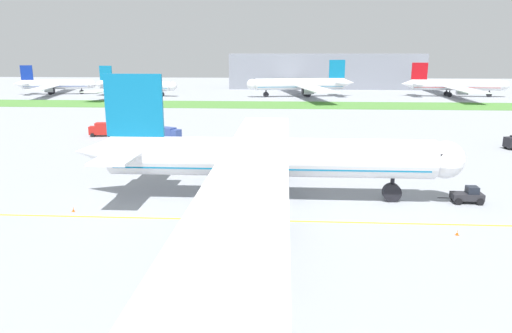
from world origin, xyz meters
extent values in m
plane|color=#9399A0|center=(0.00, 0.00, 0.00)|extent=(600.00, 600.00, 0.00)
cube|color=yellow|center=(0.00, -3.15, 0.00)|extent=(280.00, 0.36, 0.01)
cube|color=#4C8438|center=(0.00, 119.20, 0.05)|extent=(320.00, 24.00, 0.10)
cylinder|color=white|center=(-0.03, 5.31, 5.75)|extent=(42.44, 5.27, 5.11)
cube|color=#0C6B9E|center=(-0.03, 5.31, 4.85)|extent=(40.74, 4.86, 0.61)
sphere|color=white|center=(22.58, 5.22, 5.75)|extent=(4.85, 4.85, 4.85)
cone|color=white|center=(-23.54, 5.40, 6.13)|extent=(5.64, 4.36, 4.34)
cube|color=#0C6B9E|center=(-17.85, 5.38, 12.39)|extent=(7.64, 0.54, 8.18)
cube|color=white|center=(-18.67, 10.49, 6.52)|extent=(4.70, 8.19, 0.36)
cube|color=white|center=(-18.71, 0.27, 6.52)|extent=(4.70, 8.19, 0.36)
cube|color=white|center=(-2.07, 26.96, 5.11)|extent=(9.48, 38.21, 0.41)
cube|color=white|center=(-2.23, -16.33, 5.11)|extent=(9.48, 38.21, 0.41)
cylinder|color=#B7BABF|center=(-0.83, 18.36, 3.56)|extent=(4.87, 2.83, 2.81)
cylinder|color=black|center=(1.60, 18.36, 3.56)|extent=(0.43, 2.95, 2.95)
cylinder|color=#B7BABF|center=(-0.93, -7.74, 3.56)|extent=(4.87, 2.83, 2.81)
cylinder|color=black|center=(1.50, -7.75, 3.56)|extent=(0.43, 2.95, 2.95)
cylinder|color=black|center=(16.09, 5.25, 2.20)|extent=(0.53, 0.53, 1.98)
cylinder|color=black|center=(16.09, 5.25, 1.21)|extent=(2.43, 1.10, 2.43)
cylinder|color=black|center=(-3.41, 8.00, 2.20)|extent=(0.53, 0.53, 1.98)
cylinder|color=black|center=(-3.41, 8.00, 1.21)|extent=(2.43, 1.10, 2.43)
cylinder|color=black|center=(-3.43, 2.64, 2.20)|extent=(0.53, 0.53, 1.98)
cylinder|color=black|center=(-3.43, 2.64, 1.21)|extent=(2.43, 1.10, 2.43)
cube|color=black|center=(21.82, 5.22, 6.39)|extent=(1.80, 3.84, 0.92)
sphere|color=black|center=(-16.14, 7.87, 6.21)|extent=(0.36, 0.36, 0.36)
sphere|color=black|center=(-12.92, 7.86, 6.21)|extent=(0.36, 0.36, 0.36)
sphere|color=black|center=(-9.69, 7.85, 6.21)|extent=(0.36, 0.36, 0.36)
sphere|color=black|center=(-6.47, 7.84, 6.21)|extent=(0.36, 0.36, 0.36)
sphere|color=black|center=(-3.25, 7.82, 6.21)|extent=(0.36, 0.36, 0.36)
sphere|color=black|center=(-0.02, 7.81, 6.21)|extent=(0.36, 0.36, 0.36)
sphere|color=black|center=(3.20, 7.80, 6.21)|extent=(0.36, 0.36, 0.36)
sphere|color=black|center=(6.43, 7.79, 6.21)|extent=(0.36, 0.36, 0.36)
sphere|color=black|center=(9.65, 7.78, 6.21)|extent=(0.36, 0.36, 0.36)
sphere|color=black|center=(12.87, 7.76, 6.21)|extent=(0.36, 0.36, 0.36)
sphere|color=black|center=(16.10, 7.75, 6.21)|extent=(0.36, 0.36, 0.36)
cube|color=#26262B|center=(25.78, 5.21, 0.88)|extent=(3.93, 1.95, 0.86)
cube|color=black|center=(26.37, 5.21, 1.76)|extent=(1.42, 1.48, 0.90)
cylinder|color=black|center=(22.92, 5.22, 0.60)|extent=(1.80, 0.13, 0.12)
cylinder|color=black|center=(24.41, 4.25, 0.45)|extent=(0.90, 0.35, 0.90)
cylinder|color=black|center=(24.41, 6.18, 0.45)|extent=(0.90, 0.35, 0.90)
cylinder|color=black|center=(27.15, 4.24, 0.45)|extent=(0.90, 0.35, 0.90)
cylinder|color=black|center=(27.16, 6.17, 0.45)|extent=(0.90, 0.35, 0.90)
cylinder|color=black|center=(-6.62, 1.54, 0.40)|extent=(0.12, 0.12, 0.81)
cylinder|color=orange|center=(-6.66, 1.41, 1.06)|extent=(0.09, 0.09, 0.51)
cylinder|color=black|center=(-6.56, 1.72, 0.40)|extent=(0.12, 0.12, 0.81)
cylinder|color=orange|center=(-6.51, 1.85, 1.06)|extent=(0.09, 0.09, 0.51)
cube|color=orange|center=(-6.59, 1.63, 1.09)|extent=(0.36, 0.48, 0.57)
sphere|color=tan|center=(-6.59, 1.63, 1.50)|extent=(0.22, 0.22, 0.22)
cube|color=#F2590C|center=(20.65, -6.35, 0.01)|extent=(0.36, 0.36, 0.03)
cone|color=#F2590C|center=(20.65, -6.35, 0.31)|extent=(0.28, 0.28, 0.55)
cylinder|color=white|center=(20.65, -6.35, 0.33)|extent=(0.17, 0.17, 0.06)
cube|color=#F2590C|center=(-24.09, -1.43, 0.01)|extent=(0.36, 0.36, 0.03)
cone|color=#F2590C|center=(-24.09, -1.43, 0.31)|extent=(0.28, 0.28, 0.55)
cylinder|color=white|center=(-24.09, -1.43, 0.33)|extent=(0.17, 0.17, 0.06)
cube|color=#B21E19|center=(-39.85, 51.13, 1.80)|extent=(4.62, 2.74, 2.70)
cube|color=#B21E19|center=(-42.63, 50.78, 1.38)|extent=(1.95, 2.32, 1.86)
cube|color=#263347|center=(-43.41, 50.69, 1.75)|extent=(0.31, 1.86, 0.82)
cylinder|color=black|center=(-42.49, 49.68, 0.45)|extent=(0.93, 0.41, 0.90)
cylinder|color=black|center=(-42.77, 51.88, 0.45)|extent=(0.93, 0.41, 0.90)
cylinder|color=black|center=(-38.63, 50.17, 0.45)|extent=(0.93, 0.41, 0.90)
cylinder|color=black|center=(-38.90, 52.37, 0.45)|extent=(0.93, 0.41, 0.90)
cube|color=#33478C|center=(-24.92, 48.40, 1.55)|extent=(5.00, 4.01, 2.20)
cube|color=#33478C|center=(-22.37, 47.12, 1.40)|extent=(2.52, 2.71, 1.91)
cube|color=#263347|center=(-21.65, 46.76, 1.78)|extent=(0.92, 1.72, 0.84)
cylinder|color=black|center=(-21.87, 48.13, 0.45)|extent=(0.94, 0.67, 0.90)
cylinder|color=black|center=(-22.88, 46.12, 0.45)|extent=(0.94, 0.67, 0.90)
cylinder|color=black|center=(-25.41, 49.91, 0.45)|extent=(0.94, 0.67, 0.90)
cylinder|color=black|center=(-26.42, 47.90, 0.45)|extent=(0.94, 0.67, 0.90)
cube|color=black|center=(47.34, 41.22, 1.45)|extent=(2.41, 2.71, 2.00)
cube|color=#263347|center=(46.53, 40.98, 1.85)|extent=(0.66, 1.93, 0.88)
cylinder|color=black|center=(46.99, 42.36, 0.45)|extent=(0.95, 0.55, 0.90)
cylinder|color=white|center=(-102.85, 156.95, 4.57)|extent=(29.19, 9.82, 4.07)
cube|color=navy|center=(-102.85, 156.95, 3.86)|extent=(27.99, 9.27, 0.49)
sphere|color=white|center=(-87.57, 160.09, 4.57)|extent=(3.86, 3.86, 3.86)
cone|color=white|center=(-118.83, 153.66, 4.88)|extent=(5.08, 4.29, 3.46)
cube|color=navy|center=(-114.77, 154.49, 9.86)|extent=(5.19, 1.45, 6.51)
cube|color=white|center=(-116.15, 158.36, 5.18)|extent=(4.43, 7.01, 0.28)
cube|color=white|center=(-114.51, 150.40, 5.18)|extent=(4.43, 7.01, 0.28)
cube|color=white|center=(-107.31, 171.41, 4.07)|extent=(11.50, 26.82, 0.33)
cube|color=white|center=(-101.23, 141.90, 4.07)|extent=(11.50, 26.82, 0.33)
cylinder|color=#B7BABF|center=(-105.27, 165.84, 2.84)|extent=(4.23, 2.97, 2.24)
cylinder|color=black|center=(-103.38, 166.23, 2.84)|extent=(0.80, 2.37, 2.35)
cylinder|color=#B7BABF|center=(-101.56, 147.82, 2.84)|extent=(4.23, 2.97, 2.24)
cylinder|color=black|center=(-99.67, 148.21, 2.84)|extent=(0.80, 2.37, 2.35)
cylinder|color=black|center=(-92.07, 159.17, 1.75)|extent=(0.42, 0.42, 1.58)
cylinder|color=black|center=(-92.07, 159.17, 0.97)|extent=(2.07, 1.24, 1.93)
cylinder|color=black|center=(-105.55, 158.57, 1.75)|extent=(0.42, 0.42, 1.58)
cylinder|color=black|center=(-105.55, 158.57, 0.97)|extent=(2.07, 1.24, 1.93)
cylinder|color=black|center=(-104.69, 154.39, 1.75)|extent=(0.42, 0.42, 1.58)
cylinder|color=black|center=(-104.69, 154.39, 0.97)|extent=(2.07, 1.24, 1.93)
cylinder|color=white|center=(-64.83, 152.85, 4.52)|extent=(34.02, 10.63, 4.02)
cube|color=#0C6B9E|center=(-64.83, 152.85, 3.82)|extent=(32.62, 10.05, 0.48)
sphere|color=white|center=(-47.13, 149.29, 4.52)|extent=(3.82, 3.82, 3.82)
cone|color=white|center=(-83.21, 156.56, 4.83)|extent=(5.01, 4.22, 3.42)
cube|color=#0C6B9E|center=(-78.78, 155.66, 9.75)|extent=(6.06, 1.60, 6.43)
cube|color=white|center=(-78.65, 159.74, 5.13)|extent=(4.92, 7.04, 0.28)
cube|color=white|center=(-80.24, 151.85, 5.13)|extent=(4.92, 7.04, 0.28)
cube|color=white|center=(-63.08, 170.11, 4.02)|extent=(13.33, 31.37, 0.32)
cube|color=white|center=(-69.90, 136.27, 4.02)|extent=(13.33, 31.37, 0.32)
cylinder|color=#B7BABF|center=(-63.44, 163.18, 2.81)|extent=(4.18, 2.92, 2.21)
cylinder|color=black|center=(-61.57, 162.80, 2.81)|extent=(0.78, 2.34, 2.32)
cylinder|color=#B7BABF|center=(-67.54, 142.79, 2.81)|extent=(4.18, 2.92, 2.21)
cylinder|color=black|center=(-65.67, 142.42, 2.81)|extent=(0.78, 2.34, 2.32)
cylinder|color=black|center=(-52.20, 150.31, 1.73)|extent=(0.42, 0.42, 1.56)
cylinder|color=black|center=(-52.20, 150.31, 0.96)|extent=(2.04, 1.22, 1.91)
cylinder|color=black|center=(-67.07, 155.46, 1.73)|extent=(0.42, 0.42, 1.56)
cylinder|color=black|center=(-67.07, 155.46, 0.96)|extent=(2.04, 1.22, 1.91)
cylinder|color=black|center=(-67.90, 151.32, 1.73)|extent=(0.42, 0.42, 1.56)
cylinder|color=black|center=(-67.90, 151.32, 0.96)|extent=(2.04, 1.22, 1.91)
cylinder|color=white|center=(7.97, 152.23, 5.47)|extent=(39.13, 12.38, 4.86)
cube|color=#0C6B9E|center=(7.97, 152.23, 4.62)|extent=(37.53, 11.70, 0.58)
sphere|color=white|center=(-12.43, 148.16, 5.47)|extent=(4.62, 4.62, 4.62)
cone|color=white|center=(29.20, 156.46, 5.83)|extent=(6.05, 5.10, 4.13)
cube|color=#0C6B9E|center=(24.01, 155.43, 11.78)|extent=(6.97, 1.85, 7.77)
cube|color=white|center=(25.72, 150.81, 6.20)|extent=(5.72, 8.46, 0.34)
cube|color=white|center=(23.82, 160.34, 6.20)|extent=(5.72, 8.46, 0.34)
cube|color=white|center=(13.78, 133.05, 4.86)|extent=(15.26, 36.04, 0.39)
cube|color=white|center=(5.98, 172.17, 4.86)|extent=(15.26, 36.04, 0.39)
cylinder|color=#B7BABF|center=(11.09, 140.55, 3.39)|extent=(5.05, 3.52, 2.67)
cylinder|color=black|center=(8.83, 140.10, 3.39)|extent=(0.94, 2.83, 2.81)
cylinder|color=#B7BABF|center=(6.37, 164.21, 3.39)|extent=(5.05, 3.52, 2.67)
cylinder|color=black|center=(4.11, 163.76, 3.39)|extent=(0.94, 2.83, 2.81)
cylinder|color=black|center=(-6.54, 149.33, 2.10)|extent=(0.51, 0.51, 1.88)
cylinder|color=black|center=(-6.54, 149.33, 1.15)|extent=(2.47, 1.47, 2.31)
cylinder|color=black|center=(11.52, 150.34, 2.10)|extent=(0.51, 0.51, 1.88)
cylinder|color=black|center=(11.52, 150.34, 1.15)|extent=(2.47, 1.47, 2.31)
cylinder|color=black|center=(10.53, 155.34, 2.10)|extent=(0.51, 0.51, 1.88)
cylinder|color=black|center=(10.53, 155.34, 1.15)|extent=(2.47, 1.47, 2.31)
cylinder|color=white|center=(75.43, 156.64, 5.05)|extent=(37.54, 6.23, 4.49)
cube|color=#B20C14|center=(75.43, 156.64, 4.27)|extent=(36.03, 5.80, 0.54)
sphere|color=white|center=(95.33, 155.71, 5.05)|extent=(4.27, 4.27, 4.27)
cone|color=white|center=(54.75, 157.60, 5.39)|extent=(5.11, 4.04, 3.82)
cube|color=#B20C14|center=(59.75, 157.37, 10.89)|extent=(6.74, 0.76, 7.19)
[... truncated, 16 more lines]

